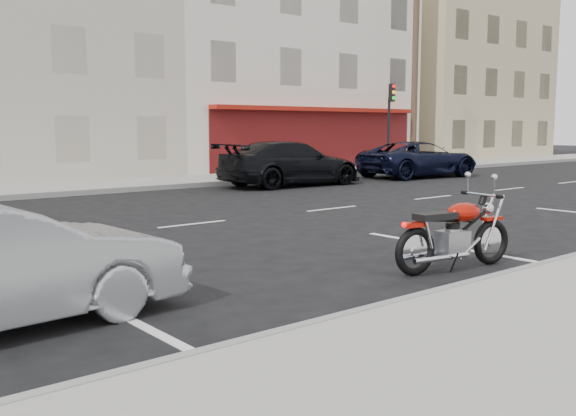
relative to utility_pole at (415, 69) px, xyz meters
name	(u,v)px	position (x,y,z in m)	size (l,w,h in m)	color
ground	(268,216)	(-15.50, -8.60, -4.74)	(120.00, 120.00, 0.00)	black
sidewalk_near	(452,387)	(-20.50, -17.30, -4.66)	(80.00, 3.40, 0.15)	gray
curb_near	(304,331)	(-20.50, -15.60, -4.66)	(80.00, 0.12, 0.16)	gray
bldg_corner	(243,45)	(-4.50, 7.70, 1.51)	(14.00, 12.00, 12.50)	silver
bldg_far_east	(426,74)	(10.50, 7.70, 0.76)	(12.00, 12.00, 11.00)	tan
utility_pole	(415,69)	(0.00, 0.00, 0.00)	(1.80, 0.30, 9.00)	#422D1E
traffic_light	(390,115)	(-2.00, -0.27, -2.18)	(0.26, 0.30, 3.80)	black
fire_hydrant	(364,160)	(-3.50, -0.10, -4.21)	(0.20, 0.20, 0.72)	beige
motorcycle	(493,232)	(-16.14, -14.81, -4.25)	(2.12, 0.75, 1.07)	black
suv_far	(419,159)	(-3.85, -3.49, -4.02)	(2.39, 5.18, 1.44)	black
car_far	(291,164)	(-10.30, -3.15, -3.97)	(2.15, 5.28, 1.53)	black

